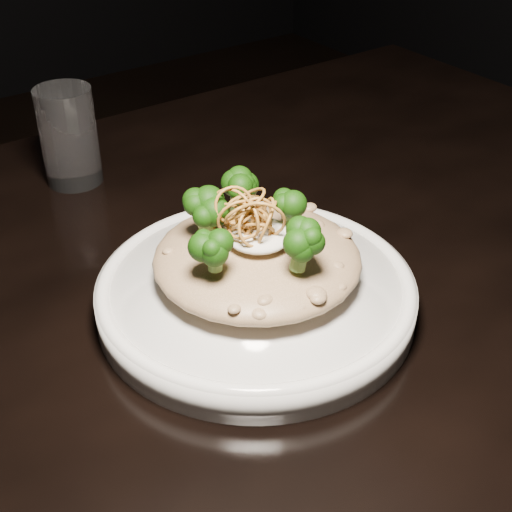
% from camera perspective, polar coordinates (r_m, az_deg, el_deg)
% --- Properties ---
extents(table, '(1.10, 0.80, 0.75)m').
position_cam_1_polar(table, '(0.75, 1.73, -4.99)').
color(table, black).
rests_on(table, ground).
extents(plate, '(0.27, 0.27, 0.03)m').
position_cam_1_polar(plate, '(0.62, -0.00, -3.14)').
color(plate, silver).
rests_on(plate, table).
extents(risotto, '(0.18, 0.18, 0.04)m').
position_cam_1_polar(risotto, '(0.60, 0.09, -0.18)').
color(risotto, brown).
rests_on(risotto, plate).
extents(broccoli, '(0.14, 0.14, 0.05)m').
position_cam_1_polar(broccoli, '(0.57, -0.07, 3.12)').
color(broccoli, black).
rests_on(broccoli, risotto).
extents(cheese, '(0.05, 0.05, 0.02)m').
position_cam_1_polar(cheese, '(0.58, 0.21, 1.69)').
color(cheese, white).
rests_on(cheese, risotto).
extents(shallots, '(0.06, 0.06, 0.04)m').
position_cam_1_polar(shallots, '(0.57, -0.34, 3.78)').
color(shallots, brown).
rests_on(shallots, cheese).
extents(drinking_glass, '(0.08, 0.08, 0.11)m').
position_cam_1_polar(drinking_glass, '(0.83, -14.74, 9.23)').
color(drinking_glass, silver).
rests_on(drinking_glass, table).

